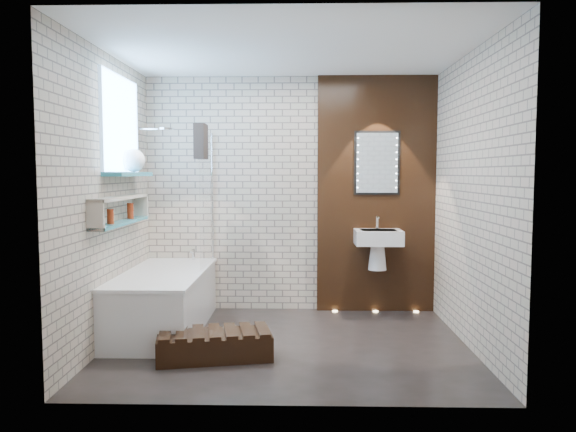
{
  "coord_description": "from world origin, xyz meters",
  "views": [
    {
      "loc": [
        0.12,
        -4.84,
        1.54
      ],
      "look_at": [
        0.0,
        0.15,
        1.15
      ],
      "focal_mm": 34.4,
      "sensor_mm": 36.0,
      "label": 1
    }
  ],
  "objects_px": {
    "bathtub": "(164,301)",
    "washbasin": "(378,243)",
    "led_mirror": "(377,163)",
    "bath_screen": "(207,198)",
    "walnut_step": "(215,346)"
  },
  "relations": [
    {
      "from": "bathtub",
      "to": "washbasin",
      "type": "relative_size",
      "value": 3.0
    },
    {
      "from": "bathtub",
      "to": "led_mirror",
      "type": "bearing_deg",
      "value": 19.78
    },
    {
      "from": "bathtub",
      "to": "washbasin",
      "type": "distance_m",
      "value": 2.32
    },
    {
      "from": "bathtub",
      "to": "washbasin",
      "type": "xyz_separation_m",
      "value": [
        2.17,
        0.62,
        0.5
      ]
    },
    {
      "from": "bath_screen",
      "to": "washbasin",
      "type": "bearing_deg",
      "value": 5.78
    },
    {
      "from": "led_mirror",
      "to": "walnut_step",
      "type": "distance_m",
      "value": 2.71
    },
    {
      "from": "bathtub",
      "to": "bath_screen",
      "type": "height_order",
      "value": "bath_screen"
    },
    {
      "from": "washbasin",
      "to": "walnut_step",
      "type": "xyz_separation_m",
      "value": [
        -1.55,
        -1.45,
        -0.68
      ]
    },
    {
      "from": "bathtub",
      "to": "led_mirror",
      "type": "relative_size",
      "value": 2.49
    },
    {
      "from": "bathtub",
      "to": "washbasin",
      "type": "bearing_deg",
      "value": 16.01
    },
    {
      "from": "bath_screen",
      "to": "led_mirror",
      "type": "xyz_separation_m",
      "value": [
        1.82,
        0.34,
        0.37
      ]
    },
    {
      "from": "bath_screen",
      "to": "washbasin",
      "type": "distance_m",
      "value": 1.89
    },
    {
      "from": "bathtub",
      "to": "washbasin",
      "type": "height_order",
      "value": "washbasin"
    },
    {
      "from": "washbasin",
      "to": "walnut_step",
      "type": "bearing_deg",
      "value": -136.99
    },
    {
      "from": "bathtub",
      "to": "bath_screen",
      "type": "distance_m",
      "value": 1.14
    }
  ]
}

